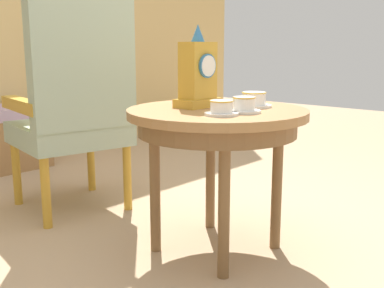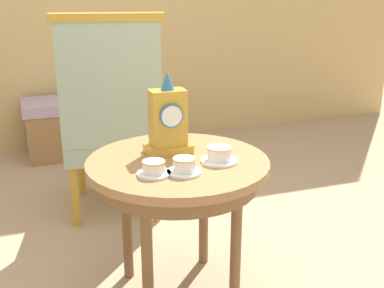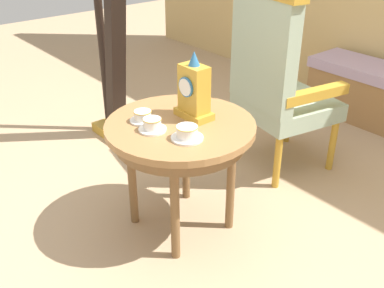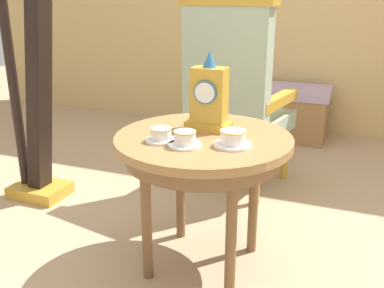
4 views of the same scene
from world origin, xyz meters
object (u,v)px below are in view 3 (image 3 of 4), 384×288
at_px(teacup_right, 152,125).
at_px(side_table, 180,136).
at_px(mantel_clock, 194,92).
at_px(armchair, 276,81).
at_px(teacup_left, 143,117).
at_px(window_bench, 369,92).
at_px(teacup_center, 187,133).
at_px(harp, 111,39).

bearing_deg(teacup_right, side_table, 81.48).
xyz_separation_m(mantel_clock, armchair, (-0.10, 0.73, -0.15)).
relative_size(side_table, mantel_clock, 2.19).
distance_m(teacup_left, armchair, 0.95).
height_order(mantel_clock, window_bench, mantel_clock).
bearing_deg(armchair, teacup_center, -74.29).
xyz_separation_m(side_table, teacup_center, (0.15, -0.08, 0.10)).
height_order(teacup_left, harp, harp).
height_order(armchair, harp, harp).
bearing_deg(armchair, side_table, -82.59).
bearing_deg(teacup_right, armchair, 95.01).
bearing_deg(teacup_left, window_bench, 89.26).
xyz_separation_m(teacup_right, armchair, (-0.09, 0.98, -0.04)).
xyz_separation_m(teacup_right, window_bench, (-0.08, 2.13, -0.41)).
bearing_deg(teacup_center, teacup_right, -157.57).
bearing_deg(armchair, teacup_right, -84.99).
distance_m(mantel_clock, harp, 1.13).
bearing_deg(mantel_clock, teacup_right, -92.83).
relative_size(mantel_clock, window_bench, 0.35).
xyz_separation_m(teacup_left, teacup_right, (0.11, -0.02, 0.00)).
height_order(armchair, window_bench, armchair).
bearing_deg(teacup_right, mantel_clock, 87.17).
relative_size(side_table, teacup_center, 4.96).
distance_m(armchair, window_bench, 1.21).
bearing_deg(mantel_clock, window_bench, 92.90).
bearing_deg(teacup_right, teacup_left, 168.86).
xyz_separation_m(side_table, armchair, (-0.11, 0.83, 0.06)).
bearing_deg(window_bench, teacup_right, -87.76).
xyz_separation_m(teacup_left, teacup_center, (0.28, 0.05, 0.00)).
distance_m(side_table, teacup_right, 0.18).
bearing_deg(teacup_left, harp, 156.58).
xyz_separation_m(side_table, mantel_clock, (-0.01, 0.09, 0.21)).
relative_size(harp, window_bench, 1.90).
distance_m(teacup_right, teacup_center, 0.18).
distance_m(armchair, harp, 1.15).
xyz_separation_m(teacup_left, armchair, (0.03, 0.95, -0.04)).
bearing_deg(harp, side_table, -15.07).
bearing_deg(armchair, mantel_clock, -82.43).
bearing_deg(teacup_right, harp, 157.74).
relative_size(teacup_right, teacup_center, 0.89).
xyz_separation_m(teacup_center, mantel_clock, (-0.16, 0.17, 0.11)).
xyz_separation_m(teacup_left, window_bench, (0.03, 2.11, -0.41)).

